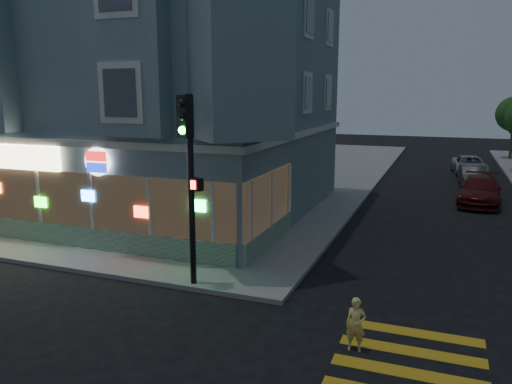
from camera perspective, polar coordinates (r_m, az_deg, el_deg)
The scene contains 8 objects.
ground at distance 13.64m, azimuth -12.19°, elevation -13.98°, with size 120.00×120.00×0.00m, color black.
sidewalk_nw at distance 39.43m, azimuth -10.54°, elevation 2.82°, with size 33.00×42.00×0.15m, color gray.
corner_building at distance 24.85m, azimuth -10.60°, elevation 11.24°, with size 14.60×14.60×11.40m.
running_child at distance 11.87m, azimuth 11.34°, elevation -14.61°, with size 0.45×0.30×1.24m, color #F9E27F.
parked_car_b at distance 33.78m, azimuth 23.52°, elevation 1.67°, with size 1.39×4.00×1.32m, color #323436.
parked_car_c at distance 28.66m, azimuth 24.20°, elevation 0.15°, with size 2.00×4.93×1.43m, color #5A1514.
parked_car_d at distance 38.93m, azimuth 23.23°, elevation 2.83°, with size 2.15×4.66×1.29m, color #AEB4BA.
traffic_signal at distance 14.26m, azimuth -7.69°, elevation 3.78°, with size 0.70×0.63×5.58m.
Camera 1 is at (6.91, -10.25, 5.77)m, focal length 35.00 mm.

